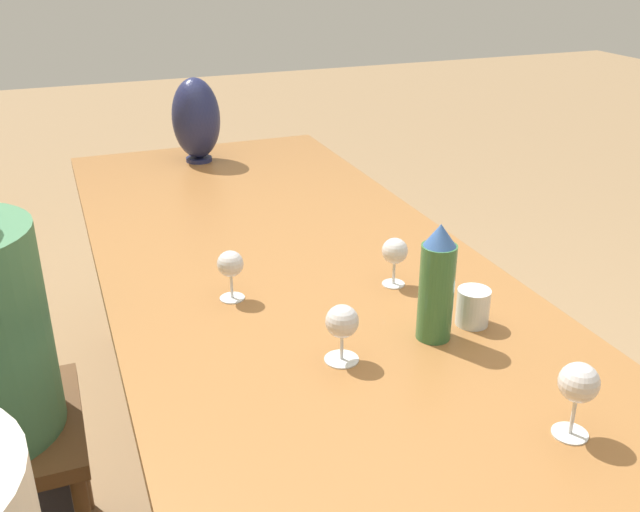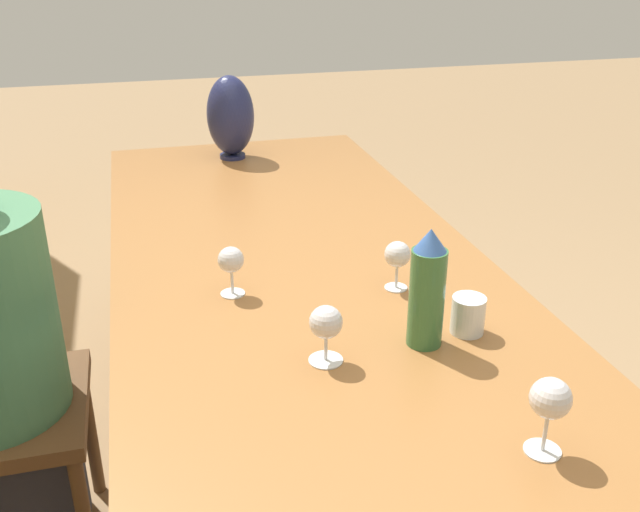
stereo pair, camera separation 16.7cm
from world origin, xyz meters
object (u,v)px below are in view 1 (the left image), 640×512
(wine_glass_0, at_px, (230,265))
(wine_glass_2, at_px, (579,385))
(water_tumbler, at_px, (473,307))
(vase, at_px, (196,119))
(water_bottle, at_px, (437,284))
(wine_glass_3, at_px, (395,252))
(wine_glass_1, at_px, (342,323))

(wine_glass_0, relative_size, wine_glass_2, 0.86)
(water_tumbler, relative_size, wine_glass_2, 0.59)
(vase, bearing_deg, wine_glass_2, -172.30)
(water_bottle, xyz_separation_m, wine_glass_3, (0.26, -0.03, -0.04))
(vase, xyz_separation_m, wine_glass_2, (-1.84, -0.25, -0.06))
(water_tumbler, distance_m, vase, 1.48)
(vase, distance_m, wine_glass_2, 1.85)
(water_tumbler, height_order, wine_glass_3, wine_glass_3)
(vase, xyz_separation_m, wine_glass_1, (-1.48, 0.03, -0.08))
(water_bottle, height_order, wine_glass_1, water_bottle)
(wine_glass_0, distance_m, wine_glass_1, 0.37)
(wine_glass_0, relative_size, wine_glass_3, 1.00)
(water_tumbler, bearing_deg, wine_glass_3, 17.72)
(wine_glass_0, xyz_separation_m, wine_glass_1, (-0.34, -0.14, -0.00))
(wine_glass_1, bearing_deg, wine_glass_2, -142.36)
(wine_glass_1, relative_size, wine_glass_2, 0.88)
(wine_glass_0, height_order, wine_glass_2, wine_glass_2)
(wine_glass_1, xyz_separation_m, wine_glass_3, (0.27, -0.25, 0.00))
(vase, distance_m, wine_glass_1, 1.48)
(wine_glass_3, bearing_deg, wine_glass_1, 136.95)
(wine_glass_3, bearing_deg, wine_glass_0, 79.67)
(water_bottle, height_order, water_tumbler, water_bottle)
(vase, height_order, wine_glass_3, vase)
(vase, xyz_separation_m, wine_glass_0, (-1.14, 0.17, -0.08))
(vase, bearing_deg, water_tumbler, -168.36)
(wine_glass_0, bearing_deg, water_bottle, -132.39)
(wine_glass_3, bearing_deg, wine_glass_2, -177.58)
(wine_glass_1, bearing_deg, water_tumbler, -84.25)
(water_tumbler, height_order, vase, vase)
(wine_glass_1, height_order, wine_glass_2, wine_glass_2)
(water_bottle, relative_size, wine_glass_1, 2.11)
(water_bottle, height_order, wine_glass_3, water_bottle)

